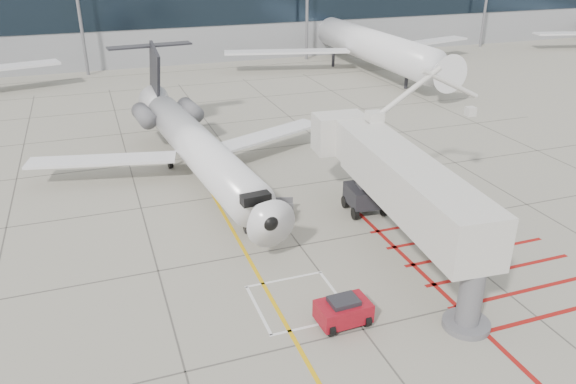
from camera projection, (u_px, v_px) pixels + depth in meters
name	position (u px, v px, depth m)	size (l,w,h in m)	color
ground_plane	(328.00, 282.00, 28.57)	(260.00, 260.00, 0.00)	gray
regional_jet	(206.00, 136.00, 37.48)	(23.61, 29.77, 7.80)	silver
jet_bridge	(410.00, 196.00, 29.36)	(8.73, 18.42, 7.37)	silver
pushback_tug	(343.00, 310.00, 25.29)	(2.38, 1.49, 1.39)	maroon
baggage_cart	(280.00, 207.00, 35.37)	(1.62, 1.02, 1.02)	#525256
ground_power_unit	(457.00, 239.00, 30.81)	(2.27, 1.33, 1.80)	#B8B5AF
cone_nose	(261.00, 220.00, 34.32)	(0.37, 0.37, 0.51)	#DA5A0B
cone_side	(263.00, 237.00, 32.34)	(0.41, 0.41, 0.56)	orange
terminal_building	(211.00, 0.00, 88.73)	(180.00, 28.00, 14.00)	gray
terminal_glass_band	(234.00, 2.00, 76.28)	(180.00, 0.10, 6.00)	black
bg_aircraft_c	(362.00, 22.00, 73.03)	(36.09, 40.10, 12.03)	silver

